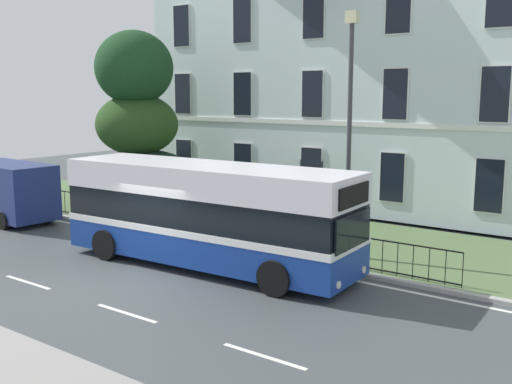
% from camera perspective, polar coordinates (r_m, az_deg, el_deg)
% --- Properties ---
extents(ground_plane, '(60.00, 56.00, 0.18)m').
position_cam_1_polar(ground_plane, '(18.23, -9.19, -7.24)').
color(ground_plane, '#404648').
extents(georgian_townhouse, '(18.80, 10.86, 12.95)m').
position_cam_1_polar(georgian_townhouse, '(30.33, 10.72, 12.03)').
color(georgian_townhouse, silver).
rests_on(georgian_townhouse, ground_plane).
extents(iron_verge_railing, '(17.13, 0.04, 0.97)m').
position_cam_1_polar(iron_verge_railing, '(20.67, -4.24, -3.32)').
color(iron_verge_railing, black).
rests_on(iron_verge_railing, ground_plane).
extents(evergreen_tree, '(4.47, 4.47, 7.76)m').
position_cam_1_polar(evergreen_tree, '(26.90, -10.93, 5.60)').
color(evergreen_tree, '#423328').
rests_on(evergreen_tree, ground_plane).
extents(single_decker_bus, '(9.55, 2.94, 3.08)m').
position_cam_1_polar(single_decker_bus, '(17.88, -4.68, -2.06)').
color(single_decker_bus, navy).
rests_on(single_decker_bus, ground_plane).
extents(white_panel_van, '(5.53, 2.34, 2.37)m').
position_cam_1_polar(white_panel_van, '(26.42, -22.68, 0.09)').
color(white_panel_van, navy).
rests_on(white_panel_van, ground_plane).
extents(street_lamp_post, '(0.36, 0.24, 7.42)m').
position_cam_1_polar(street_lamp_post, '(18.42, 8.89, 6.70)').
color(street_lamp_post, '#333338').
rests_on(street_lamp_post, ground_plane).
extents(litter_bin, '(0.48, 0.48, 1.13)m').
position_cam_1_polar(litter_bin, '(25.73, -15.23, -0.95)').
color(litter_bin, black).
rests_on(litter_bin, ground_plane).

